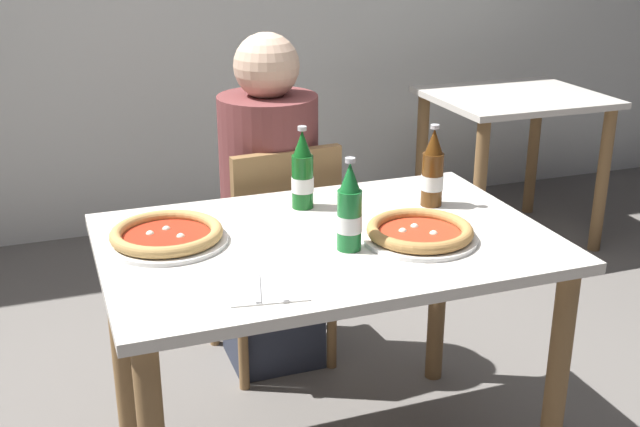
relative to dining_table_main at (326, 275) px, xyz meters
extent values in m
cube|color=silver|center=(0.00, 0.00, 0.10)|extent=(1.20, 0.80, 0.03)
cylinder|color=olive|center=(0.54, -0.34, -0.28)|extent=(0.06, 0.06, 0.72)
cylinder|color=olive|center=(-0.54, 0.34, -0.28)|extent=(0.06, 0.06, 0.72)
cylinder|color=olive|center=(0.54, 0.34, -0.28)|extent=(0.06, 0.06, 0.72)
cube|color=olive|center=(0.03, 0.68, -0.21)|extent=(0.43, 0.43, 0.04)
cube|color=olive|center=(0.05, 0.50, 0.01)|extent=(0.38, 0.07, 0.40)
cylinder|color=olive|center=(0.19, 0.86, -0.43)|extent=(0.04, 0.04, 0.41)
cylinder|color=olive|center=(-0.15, 0.83, -0.43)|extent=(0.04, 0.04, 0.41)
cylinder|color=olive|center=(0.22, 0.53, -0.43)|extent=(0.04, 0.04, 0.41)
cylinder|color=olive|center=(-0.12, 0.50, -0.43)|extent=(0.04, 0.04, 0.41)
cube|color=#2D3342|center=(0.03, 0.66, -0.41)|extent=(0.32, 0.28, 0.45)
cylinder|color=brown|center=(0.03, 0.66, 0.09)|extent=(0.34, 0.34, 0.55)
sphere|color=beige|center=(0.03, 0.66, 0.46)|extent=(0.22, 0.22, 0.22)
cube|color=silver|center=(1.49, 1.40, 0.10)|extent=(0.80, 0.70, 0.03)
cylinder|color=olive|center=(1.15, 1.11, -0.28)|extent=(0.06, 0.06, 0.72)
cylinder|color=olive|center=(1.83, 1.11, -0.28)|extent=(0.06, 0.06, 0.72)
cylinder|color=olive|center=(1.15, 1.69, -0.28)|extent=(0.06, 0.06, 0.72)
cylinder|color=olive|center=(1.83, 1.69, -0.28)|extent=(0.06, 0.06, 0.72)
cylinder|color=white|center=(-0.41, 0.11, 0.12)|extent=(0.32, 0.32, 0.01)
cylinder|color=#AD2D19|center=(-0.41, 0.11, 0.13)|extent=(0.23, 0.23, 0.01)
torus|color=tan|center=(-0.41, 0.11, 0.14)|extent=(0.30, 0.30, 0.03)
sphere|color=silver|center=(-0.45, 0.13, 0.13)|extent=(0.02, 0.02, 0.02)
sphere|color=silver|center=(-0.38, 0.09, 0.13)|extent=(0.02, 0.02, 0.02)
sphere|color=silver|center=(-0.40, 0.15, 0.13)|extent=(0.02, 0.02, 0.02)
cylinder|color=white|center=(0.23, -0.10, 0.12)|extent=(0.31, 0.31, 0.01)
cylinder|color=#BC381E|center=(0.23, -0.10, 0.13)|extent=(0.22, 0.22, 0.01)
torus|color=#B78447|center=(0.23, -0.10, 0.14)|extent=(0.29, 0.29, 0.03)
sphere|color=silver|center=(0.19, -0.08, 0.13)|extent=(0.02, 0.02, 0.02)
sphere|color=silver|center=(0.26, -0.12, 0.13)|extent=(0.02, 0.02, 0.02)
sphere|color=silver|center=(0.23, -0.06, 0.13)|extent=(0.02, 0.02, 0.02)
cylinder|color=#512D0F|center=(0.38, 0.13, 0.19)|extent=(0.06, 0.06, 0.16)
cone|color=#512D0F|center=(0.38, 0.13, 0.31)|extent=(0.05, 0.05, 0.07)
cylinder|color=#B7B7BC|center=(0.38, 0.13, 0.36)|extent=(0.03, 0.03, 0.01)
cylinder|color=white|center=(0.38, 0.13, 0.19)|extent=(0.07, 0.07, 0.04)
cylinder|color=#196B2D|center=(0.03, -0.10, 0.19)|extent=(0.06, 0.06, 0.16)
cone|color=#196B2D|center=(0.03, -0.10, 0.31)|extent=(0.05, 0.05, 0.07)
cylinder|color=#B7B7BC|center=(0.03, -0.10, 0.36)|extent=(0.03, 0.03, 0.01)
cylinder|color=white|center=(0.03, -0.10, 0.19)|extent=(0.07, 0.07, 0.04)
cylinder|color=#14591E|center=(0.02, 0.24, 0.19)|extent=(0.06, 0.06, 0.16)
cone|color=#14591E|center=(0.02, 0.24, 0.31)|extent=(0.05, 0.05, 0.07)
cylinder|color=#B7B7BC|center=(0.02, 0.24, 0.36)|extent=(0.03, 0.03, 0.01)
cylinder|color=white|center=(0.02, 0.24, 0.19)|extent=(0.07, 0.07, 0.04)
cube|color=white|center=(-0.24, -0.24, 0.12)|extent=(0.20, 0.20, 0.00)
cube|color=silver|center=(-0.22, -0.24, 0.12)|extent=(0.01, 0.19, 0.00)
cube|color=silver|center=(-0.26, -0.24, 0.12)|extent=(0.05, 0.17, 0.00)
camera|label=1|loc=(-0.69, -1.87, 0.93)|focal=44.87mm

